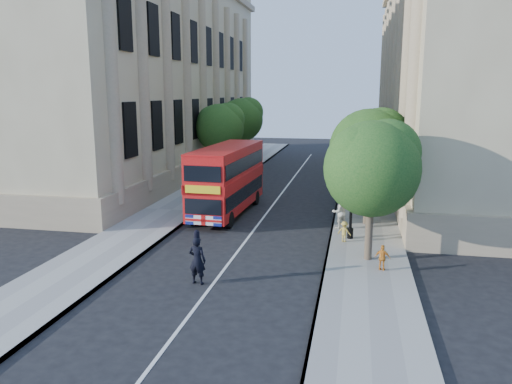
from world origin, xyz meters
The scene contains 17 objects.
ground centered at (0.00, 0.00, 0.00)m, with size 120.00×120.00×0.00m, color black.
pavement_right centered at (5.75, 10.00, 0.06)m, with size 3.50×80.00×0.12m, color gray.
pavement_left centered at (-5.75, 10.00, 0.06)m, with size 3.50×80.00×0.12m, color gray.
building_right centered at (13.80, 24.00, 9.00)m, with size 12.00×38.00×18.00m, color tan.
building_left centered at (-13.80, 24.00, 9.00)m, with size 12.00×38.00×18.00m, color tan.
tree_right_near centered at (5.84, 3.03, 4.25)m, with size 4.00×4.00×6.08m.
tree_right_mid centered at (5.84, 9.03, 4.45)m, with size 4.20×4.20×6.37m.
tree_right_far centered at (5.84, 15.03, 4.31)m, with size 4.00×4.00×6.15m.
tree_left_far centered at (-5.96, 22.03, 4.44)m, with size 4.00×4.00×6.30m.
tree_left_back centered at (-5.96, 30.03, 4.71)m, with size 4.20×4.20×6.65m.
lamp_post centered at (5.00, 6.00, 2.51)m, with size 0.32×0.32×5.16m.
double_decker_bus centered at (-2.25, 10.11, 2.19)m, with size 2.65×8.66×3.95m.
box_van centered at (-2.89, 12.30, 1.54)m, with size 2.57×5.64×3.15m.
police_constable centered at (-0.58, -0.84, 0.93)m, with size 0.68×0.44×1.85m, color black.
woman_pedestrian centered at (4.40, 7.77, 1.00)m, with size 0.85×0.66×1.75m, color beige.
child_a centered at (6.33, 1.71, 0.65)m, with size 0.62×0.26×1.05m, color orange.
child_b centered at (4.73, 5.36, 0.62)m, with size 0.65×0.37×1.00m, color gold.
Camera 1 is at (5.14, -17.95, 7.17)m, focal length 35.00 mm.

